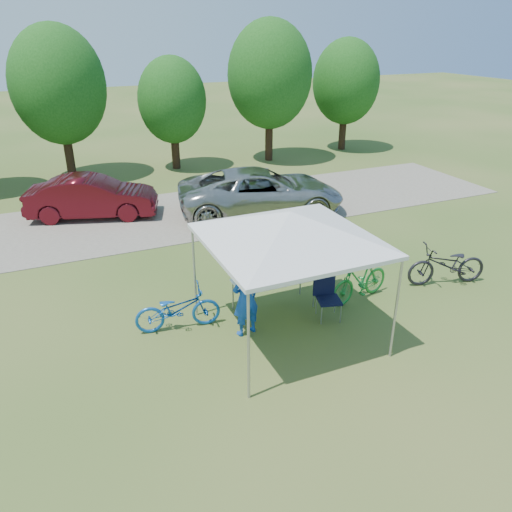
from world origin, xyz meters
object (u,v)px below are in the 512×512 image
Objects in this scene: sedan at (92,197)px; cooler at (262,275)px; folding_table at (274,280)px; bike_green at (360,280)px; cyclist at (246,298)px; minivan at (261,192)px; bike_dark at (447,265)px; folding_chair at (327,293)px; bike_blue at (178,309)px.

cooler is at bearing -144.04° from sedan.
bike_green is at bearing -12.81° from folding_table.
cyclist is 0.40× the size of sedan.
sedan reaches higher than folding_table.
bike_dark is at bearing -149.33° from minivan.
cyclist is 7.36m from minivan.
sedan is at bearing -160.91° from bike_green.
folding_table is 1.09× the size of cyclist.
cyclist is at bearing -167.33° from folding_chair.
minivan is at bearing 92.89° from folding_chair.
bike_dark is (6.66, -0.70, 0.05)m from bike_blue.
cooler is at bearing 161.82° from folding_chair.
cooler is at bearing -113.10° from bike_green.
folding_table is at bearing -157.03° from cyclist.
folding_chair is at bearing -138.72° from sedan.
cyclist reaches higher than bike_green.
bike_blue is 0.43× the size of sedan.
cooler is at bearing -84.02° from bike_blue.
folding_chair is at bearing -73.10° from bike_dark.
cyclist is at bearing -113.86° from bike_blue.
folding_chair is 3.24m from bike_blue.
bike_blue is at bearing -81.10° from bike_dark.
folding_table is 0.33× the size of minivan.
cyclist is 0.84× the size of bike_dark.
cooler is 0.26× the size of cyclist.
cyclist is 0.30× the size of minivan.
cyclist reaches higher than sedan.
cyclist reaches higher than bike_blue.
folding_table is at bearing 0.00° from cooler.
sedan reaches higher than folding_chair.
minivan is (2.32, 5.87, 0.09)m from folding_table.
bike_blue is 1.03× the size of bike_green.
cooler is 0.25× the size of bike_green.
sedan is (-2.69, 7.85, -0.20)m from cooler.
bike_green is 2.44m from bike_dark.
bike_green is 6.34m from minivan.
folding_table is at bearing 171.07° from minivan.
folding_table is 0.43× the size of sedan.
folding_chair is 0.55× the size of bike_green.
sedan is (-5.29, 1.98, -0.08)m from minivan.
cooler is 1.99m from bike_blue.
folding_table is 1.21m from cyclist.
bike_dark is (5.42, 0.05, -0.31)m from cyclist.
minivan is (4.54, 5.82, 0.32)m from bike_blue.
bike_green is 0.31× the size of minivan.
cooler is at bearing -82.97° from bike_dark.
bike_green is (2.01, -0.46, -0.18)m from folding_table.
folding_chair is 2.18× the size of cooler.
folding_table is 0.35m from cooler.
cooler is (-1.19, 0.78, 0.34)m from folding_chair.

